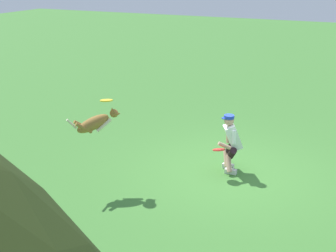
{
  "coord_description": "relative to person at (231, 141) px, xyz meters",
  "views": [
    {
      "loc": [
        -2.57,
        8.81,
        4.3
      ],
      "look_at": [
        1.12,
        0.78,
        1.18
      ],
      "focal_mm": 48.8,
      "sensor_mm": 36.0,
      "label": 1
    }
  ],
  "objects": [
    {
      "name": "dog",
      "position": [
        2.25,
        1.8,
        0.67
      ],
      "size": [
        0.77,
        0.87,
        0.5
      ],
      "rotation": [
        0.0,
        0.0,
        4.0
      ],
      "color": "olive"
    },
    {
      "name": "frisbee_flying",
      "position": [
        2.12,
        1.56,
        1.08
      ],
      "size": [
        0.36,
        0.36,
        0.05
      ],
      "primitive_type": "cylinder",
      "rotation": [
        -0.02,
        -0.11,
        2.38
      ],
      "color": "yellow"
    },
    {
      "name": "person",
      "position": [
        0.0,
        0.0,
        0.0
      ],
      "size": [
        0.53,
        0.71,
        1.29
      ],
      "rotation": [
        0.0,
        0.0,
        0.5
      ],
      "color": "silver",
      "rests_on": "ground_plane"
    },
    {
      "name": "frisbee_held",
      "position": [
        0.15,
        0.36,
        -0.09
      ],
      "size": [
        0.37,
        0.37,
        0.09
      ],
      "primitive_type": "cylinder",
      "rotation": [
        -0.01,
        -0.24,
        2.35
      ],
      "color": "red",
      "rests_on": "person"
    },
    {
      "name": "ground_plane",
      "position": [
        -0.03,
        0.11,
        -0.7
      ],
      "size": [
        60.0,
        60.0,
        0.0
      ],
      "primitive_type": "plane",
      "color": "#3E7731"
    }
  ]
}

